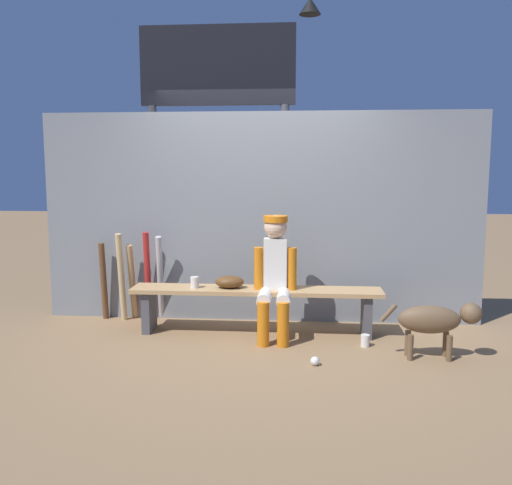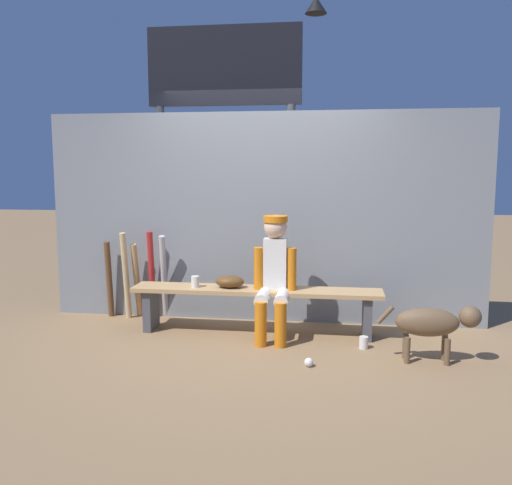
{
  "view_description": "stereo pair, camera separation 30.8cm",
  "coord_description": "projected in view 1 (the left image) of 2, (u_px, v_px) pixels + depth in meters",
  "views": [
    {
      "loc": [
        0.44,
        -5.22,
        1.6
      ],
      "look_at": [
        0.0,
        0.0,
        0.9
      ],
      "focal_mm": 38.66,
      "sensor_mm": 36.0,
      "label": 1
    },
    {
      "loc": [
        0.74,
        -5.19,
        1.6
      ],
      "look_at": [
        0.0,
        0.0,
        0.9
      ],
      "focal_mm": 38.66,
      "sensor_mm": 36.0,
      "label": 2
    }
  ],
  "objects": [
    {
      "name": "bat_aluminum_silver",
      "position": [
        160.0,
        278.0,
        5.83
      ],
      "size": [
        0.11,
        0.29,
        0.91
      ],
      "primitive_type": "cylinder",
      "rotation": [
        0.24,
        0.0,
        0.18
      ],
      "color": "#B7B7BC",
      "rests_on": "ground_plane"
    },
    {
      "name": "dugout_bench",
      "position": [
        256.0,
        298.0,
        5.36
      ],
      "size": [
        2.43,
        0.36,
        0.45
      ],
      "color": "tan",
      "rests_on": "ground_plane"
    },
    {
      "name": "player_seated",
      "position": [
        275.0,
        272.0,
        5.2
      ],
      "size": [
        0.41,
        0.55,
        1.16
      ],
      "color": "silver",
      "rests_on": "ground_plane"
    },
    {
      "name": "bat_aluminum_red",
      "position": [
        148.0,
        276.0,
        5.83
      ],
      "size": [
        0.08,
        0.18,
        0.95
      ],
      "primitive_type": "cylinder",
      "rotation": [
        0.12,
        0.0,
        0.09
      ],
      "color": "#B22323",
      "rests_on": "ground_plane"
    },
    {
      "name": "scoreboard",
      "position": [
        223.0,
        99.0,
        6.31
      ],
      "size": [
        2.05,
        0.27,
        3.46
      ],
      "color": "#3F3F42",
      "rests_on": "ground_plane"
    },
    {
      "name": "chainlink_fence",
      "position": [
        260.0,
        218.0,
        5.75
      ],
      "size": [
        4.58,
        0.03,
        2.18
      ],
      "primitive_type": "cube",
      "color": "gray",
      "rests_on": "ground_plane"
    },
    {
      "name": "baseball_glove",
      "position": [
        230.0,
        282.0,
        5.36
      ],
      "size": [
        0.28,
        0.2,
        0.12
      ],
      "primitive_type": "ellipsoid",
      "color": "#593819",
      "rests_on": "dugout_bench"
    },
    {
      "name": "bat_wood_tan",
      "position": [
        132.0,
        282.0,
        5.86
      ],
      "size": [
        0.07,
        0.22,
        0.82
      ],
      "primitive_type": "cylinder",
      "rotation": [
        0.19,
        0.0,
        0.03
      ],
      "color": "tan",
      "rests_on": "ground_plane"
    },
    {
      "name": "cup_on_bench",
      "position": [
        195.0,
        282.0,
        5.36
      ],
      "size": [
        0.08,
        0.08,
        0.11
      ],
      "primitive_type": "cylinder",
      "color": "silver",
      "rests_on": "dugout_bench"
    },
    {
      "name": "cup_on_ground",
      "position": [
        365.0,
        341.0,
        5.0
      ],
      "size": [
        0.08,
        0.08,
        0.11
      ],
      "primitive_type": "cylinder",
      "color": "silver",
      "rests_on": "ground_plane"
    },
    {
      "name": "dog",
      "position": [
        436.0,
        320.0,
        4.64
      ],
      "size": [
        0.84,
        0.2,
        0.49
      ],
      "color": "brown",
      "rests_on": "ground_plane"
    },
    {
      "name": "baseball",
      "position": [
        315.0,
        361.0,
        4.51
      ],
      "size": [
        0.07,
        0.07,
        0.07
      ],
      "primitive_type": "sphere",
      "color": "white",
      "rests_on": "ground_plane"
    },
    {
      "name": "bat_wood_dark",
      "position": [
        104.0,
        281.0,
        5.87
      ],
      "size": [
        0.07,
        0.13,
        0.83
      ],
      "primitive_type": "cylinder",
      "rotation": [
        0.07,
        0.0,
        -0.05
      ],
      "color": "brown",
      "rests_on": "ground_plane"
    },
    {
      "name": "bat_wood_natural",
      "position": [
        121.0,
        277.0,
        5.78
      ],
      "size": [
        0.07,
        0.19,
        0.94
      ],
      "primitive_type": "cylinder",
      "rotation": [
        0.13,
        0.0,
        0.01
      ],
      "color": "tan",
      "rests_on": "ground_plane"
    },
    {
      "name": "ground_plane",
      "position": [
        256.0,
        333.0,
        5.4
      ],
      "size": [
        30.0,
        30.0,
        0.0
      ],
      "primitive_type": "plane",
      "color": "olive"
    }
  ]
}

